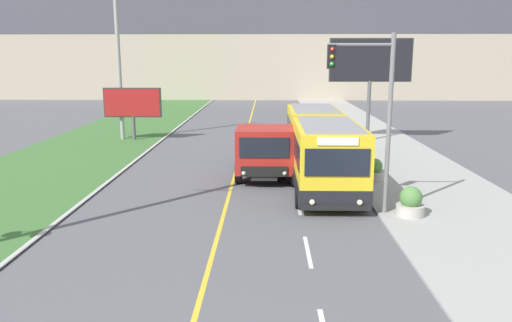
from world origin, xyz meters
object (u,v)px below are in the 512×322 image
at_px(utility_pole_far, 118,50).
at_px(planter_round_third, 359,149).
at_px(traffic_light_mast, 372,102).
at_px(planter_round_near, 411,203).
at_px(city_bus, 320,147).
at_px(billboard_small, 133,104).
at_px(billboard_large, 371,64).
at_px(planter_round_second, 374,171).
at_px(dump_truck, 265,151).
at_px(planter_round_far, 345,135).

height_order(utility_pole_far, planter_round_third, utility_pole_far).
relative_size(traffic_light_mast, planter_round_third, 6.33).
xyz_separation_m(utility_pole_far, planter_round_near, (14.93, -16.65, -5.45)).
xyz_separation_m(city_bus, billboard_small, (-11.46, 10.78, 0.93)).
bearing_deg(planter_round_third, planter_round_near, -90.47).
relative_size(city_bus, planter_round_third, 11.60).
bearing_deg(traffic_light_mast, billboard_large, 79.02).
bearing_deg(traffic_light_mast, planter_round_second, 75.46).
xyz_separation_m(utility_pole_far, billboard_small, (0.85, -0.24, -3.54)).
bearing_deg(planter_round_near, planter_round_second, 91.87).
distance_m(city_bus, planter_round_second, 2.69).
xyz_separation_m(dump_truck, utility_pole_far, (-9.78, 10.83, 4.72)).
distance_m(city_bus, billboard_large, 11.87).
bearing_deg(billboard_large, planter_round_near, -95.79).
distance_m(dump_truck, planter_round_second, 5.08).
bearing_deg(billboard_large, planter_round_second, -99.37).
bearing_deg(traffic_light_mast, billboard_small, 128.23).
relative_size(billboard_small, planter_round_far, 3.72).
xyz_separation_m(city_bus, planter_round_far, (2.66, 9.96, -0.99)).
relative_size(dump_truck, traffic_light_mast, 1.02).
xyz_separation_m(planter_round_near, planter_round_second, (-0.17, 5.20, -0.03)).
bearing_deg(utility_pole_far, planter_round_third, -22.64).
relative_size(utility_pole_far, traffic_light_mast, 1.87).
relative_size(billboard_large, planter_round_third, 6.71).
xyz_separation_m(billboard_large, planter_round_third, (-1.55, -5.72, -4.60)).
relative_size(dump_truck, utility_pole_far, 0.55).
distance_m(billboard_small, planter_round_third, 15.52).
distance_m(billboard_large, billboard_small, 15.94).
distance_m(traffic_light_mast, planter_round_far, 15.70).
bearing_deg(billboard_small, dump_truck, -49.84).
bearing_deg(billboard_large, planter_round_far, -161.69).
distance_m(city_bus, utility_pole_far, 17.12).
relative_size(utility_pole_far, planter_round_near, 11.33).
bearing_deg(billboard_large, traffic_light_mast, -100.98).
bearing_deg(billboard_small, planter_round_third, -23.02).
distance_m(billboard_large, planter_round_second, 11.99).
xyz_separation_m(planter_round_second, planter_round_far, (0.21, 10.39, 0.02)).
bearing_deg(city_bus, traffic_light_mast, -77.26).
relative_size(billboard_small, planter_round_near, 3.69).
distance_m(dump_truck, planter_round_third, 6.99).
bearing_deg(planter_round_near, billboard_small, 130.63).
height_order(utility_pole_far, traffic_light_mast, utility_pole_far).
relative_size(traffic_light_mast, billboard_large, 0.94).
bearing_deg(planter_round_far, billboard_small, 176.66).
relative_size(city_bus, dump_truck, 1.79).
bearing_deg(billboard_small, planter_round_second, -38.88).
relative_size(utility_pole_far, planter_round_second, 12.11).
bearing_deg(planter_round_far, utility_pole_far, 175.93).
bearing_deg(utility_pole_far, city_bus, -41.85).
bearing_deg(utility_pole_far, billboard_large, -1.86).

